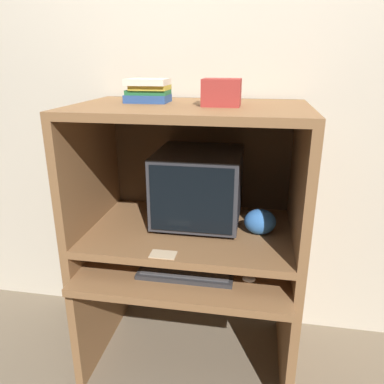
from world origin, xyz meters
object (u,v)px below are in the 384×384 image
object	(u,v)px
keyboard	(186,272)
snack_bag	(260,222)
mouse	(249,279)
book_stack	(148,91)
crt_monitor	(199,186)
storage_box	(222,92)

from	to	relation	value
keyboard	snack_bag	xyz separation A→B (m)	(0.32, 0.20, 0.19)
keyboard	snack_bag	distance (m)	0.42
keyboard	mouse	xyz separation A→B (m)	(0.28, -0.01, 0.00)
snack_bag	book_stack	distance (m)	0.81
snack_bag	book_stack	world-z (taller)	book_stack
keyboard	mouse	size ratio (longest dim) A/B	7.35
crt_monitor	snack_bag	bearing A→B (deg)	-17.65
crt_monitor	snack_bag	world-z (taller)	crt_monitor
keyboard	mouse	bearing A→B (deg)	-1.16
keyboard	storage_box	bearing A→B (deg)	56.87
crt_monitor	keyboard	bearing A→B (deg)	-91.79
crt_monitor	mouse	bearing A→B (deg)	-48.04
crt_monitor	mouse	xyz separation A→B (m)	(0.28, -0.31, -0.32)
book_stack	storage_box	xyz separation A→B (m)	(0.35, -0.08, 0.00)
crt_monitor	storage_box	bearing A→B (deg)	-44.08
keyboard	book_stack	distance (m)	0.85
mouse	storage_box	size ratio (longest dim) A/B	0.36
crt_monitor	mouse	size ratio (longest dim) A/B	7.47
mouse	keyboard	bearing A→B (deg)	178.84
keyboard	mouse	world-z (taller)	same
mouse	storage_box	distance (m)	0.82
mouse	snack_bag	world-z (taller)	snack_bag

